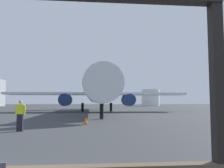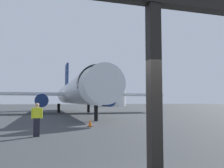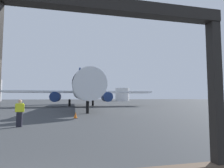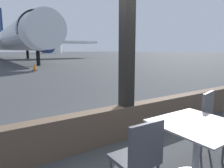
# 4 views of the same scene
# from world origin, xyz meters

# --- Properties ---
(ground_plane) EXTENTS (220.00, 220.00, 0.00)m
(ground_plane) POSITION_xyz_m (0.00, 40.00, 0.00)
(ground_plane) COLOR #383A3D
(window_frame) EXTENTS (8.44, 0.24, 3.70)m
(window_frame) POSITION_xyz_m (0.00, 0.00, 1.35)
(window_frame) COLOR brown
(window_frame) RESTS_ON ground
(airplane) EXTENTS (28.97, 36.53, 10.02)m
(airplane) POSITION_xyz_m (2.87, 32.42, 3.22)
(airplane) COLOR silver
(airplane) RESTS_ON ground
(ground_crew_worker) EXTENTS (0.57, 0.22, 1.74)m
(ground_crew_worker) POSITION_xyz_m (-2.10, 9.39, 0.90)
(ground_crew_worker) COLOR black
(ground_crew_worker) RESTS_ON ground
(traffic_cone) EXTENTS (0.36, 0.36, 0.55)m
(traffic_cone) POSITION_xyz_m (1.46, 13.32, 0.26)
(traffic_cone) COLOR orange
(traffic_cone) RESTS_ON ground
(fuel_storage_tank) EXTENTS (6.93, 6.93, 6.33)m
(fuel_storage_tank) POSITION_xyz_m (25.00, 83.18, 3.17)
(fuel_storage_tank) COLOR white
(fuel_storage_tank) RESTS_ON ground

